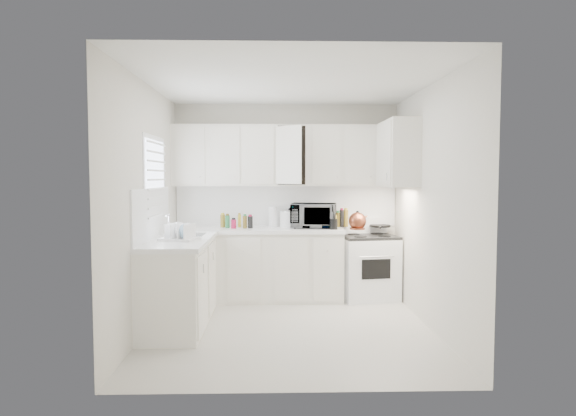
{
  "coord_description": "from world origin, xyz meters",
  "views": [
    {
      "loc": [
        -0.16,
        -5.3,
        1.62
      ],
      "look_at": [
        0.0,
        0.7,
        1.25
      ],
      "focal_mm": 31.53,
      "sensor_mm": 36.0,
      "label": 1
    }
  ],
  "objects_px": {
    "dish_rack": "(179,231)",
    "rice_cooker": "(290,218)",
    "microwave": "(314,213)",
    "utensil_crock": "(334,217)",
    "stove": "(369,258)",
    "tea_kettle": "(357,220)"
  },
  "relations": [
    {
      "from": "tea_kettle",
      "to": "dish_rack",
      "type": "height_order",
      "value": "tea_kettle"
    },
    {
      "from": "microwave",
      "to": "rice_cooker",
      "type": "xyz_separation_m",
      "value": [
        -0.31,
        0.09,
        -0.07
      ]
    },
    {
      "from": "stove",
      "to": "dish_rack",
      "type": "bearing_deg",
      "value": -159.36
    },
    {
      "from": "rice_cooker",
      "to": "utensil_crock",
      "type": "distance_m",
      "value": 0.64
    },
    {
      "from": "dish_rack",
      "to": "stove",
      "type": "bearing_deg",
      "value": 47.06
    },
    {
      "from": "stove",
      "to": "rice_cooker",
      "type": "bearing_deg",
      "value": 164.58
    },
    {
      "from": "tea_kettle",
      "to": "microwave",
      "type": "height_order",
      "value": "microwave"
    },
    {
      "from": "microwave",
      "to": "dish_rack",
      "type": "relative_size",
      "value": 1.55
    },
    {
      "from": "stove",
      "to": "dish_rack",
      "type": "distance_m",
      "value": 2.63
    },
    {
      "from": "rice_cooker",
      "to": "dish_rack",
      "type": "xyz_separation_m",
      "value": [
        -1.21,
        -1.38,
        -0.02
      ]
    },
    {
      "from": "stove",
      "to": "rice_cooker",
      "type": "relative_size",
      "value": 4.28
    },
    {
      "from": "stove",
      "to": "tea_kettle",
      "type": "xyz_separation_m",
      "value": [
        -0.18,
        -0.16,
        0.53
      ]
    },
    {
      "from": "rice_cooker",
      "to": "dish_rack",
      "type": "bearing_deg",
      "value": -121.27
    },
    {
      "from": "utensil_crock",
      "to": "rice_cooker",
      "type": "bearing_deg",
      "value": 149.59
    },
    {
      "from": "microwave",
      "to": "utensil_crock",
      "type": "height_order",
      "value": "microwave"
    },
    {
      "from": "tea_kettle",
      "to": "dish_rack",
      "type": "bearing_deg",
      "value": -172.89
    },
    {
      "from": "utensil_crock",
      "to": "dish_rack",
      "type": "distance_m",
      "value": 2.06
    },
    {
      "from": "dish_rack",
      "to": "rice_cooker",
      "type": "bearing_deg",
      "value": 66.71
    },
    {
      "from": "microwave",
      "to": "rice_cooker",
      "type": "bearing_deg",
      "value": 173.88
    },
    {
      "from": "stove",
      "to": "microwave",
      "type": "xyz_separation_m",
      "value": [
        -0.73,
        0.04,
        0.6
      ]
    },
    {
      "from": "stove",
      "to": "utensil_crock",
      "type": "xyz_separation_m",
      "value": [
        -0.49,
        -0.2,
        0.57
      ]
    },
    {
      "from": "microwave",
      "to": "stove",
      "type": "bearing_deg",
      "value": 7.02
    }
  ]
}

